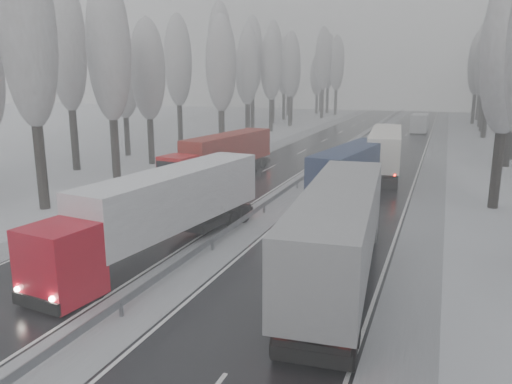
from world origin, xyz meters
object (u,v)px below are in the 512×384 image
Objects in this scene: truck_grey_tarp at (341,225)px; truck_blue_box at (356,166)px; truck_cream_box at (386,148)px; truck_red_red at (222,153)px; truck_red_white at (163,207)px; box_truck_distant at (420,123)px.

truck_blue_box is (-2.23, 16.94, -0.33)m from truck_grey_tarp.
truck_blue_box is 9.83m from truck_cream_box.
truck_red_red is at bearing 176.97° from truck_blue_box.
truck_red_red is (-5.26, 18.79, -0.17)m from truck_red_white.
truck_blue_box reaches higher than truck_red_red.
truck_grey_tarp reaches higher than truck_cream_box.
truck_cream_box reaches higher than truck_red_red.
truck_red_white is at bearing -112.34° from truck_cream_box.
truck_cream_box reaches higher than truck_red_white.
truck_red_white is (-7.11, -16.40, 0.17)m from truck_blue_box.
truck_grey_tarp is at bearing -92.50° from truck_cream_box.
truck_red_red reaches higher than box_truck_distant.
truck_blue_box is 17.87m from truck_red_white.
box_truck_distant is at bearing 79.37° from truck_red_red.
truck_grey_tarp is 1.06× the size of truck_cream_box.
truck_cream_box is (1.05, 9.77, 0.18)m from truck_blue_box.
truck_blue_box is 1.89× the size of box_truck_distant.
box_truck_distant is 66.11m from truck_red_white.
truck_grey_tarp reaches higher than box_truck_distant.
truck_grey_tarp is 1.15× the size of truck_blue_box.
truck_red_white is (-8.16, -26.17, -0.02)m from truck_cream_box.
truck_grey_tarp is at bearing -74.60° from truck_blue_box.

